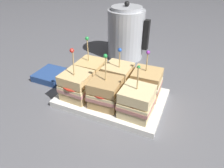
# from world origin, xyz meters

# --- Properties ---
(ground_plane) EXTENTS (6.00, 6.00, 0.00)m
(ground_plane) POSITION_xyz_m (0.00, 0.00, 0.00)
(ground_plane) COLOR slate
(serving_platter) EXTENTS (0.31, 0.21, 0.02)m
(serving_platter) POSITION_xyz_m (0.00, 0.00, 0.01)
(serving_platter) COLOR white
(serving_platter) RESTS_ON ground_plane
(sandwich_front_left) EXTENTS (0.09, 0.09, 0.16)m
(sandwich_front_left) POSITION_xyz_m (-0.09, -0.05, 0.06)
(sandwich_front_left) COLOR #DBB77A
(sandwich_front_left) RESTS_ON serving_platter
(sandwich_front_center) EXTENTS (0.09, 0.09, 0.16)m
(sandwich_front_center) POSITION_xyz_m (0.00, -0.04, 0.06)
(sandwich_front_center) COLOR tan
(sandwich_front_center) RESTS_ON serving_platter
(sandwich_front_right) EXTENTS (0.09, 0.09, 0.15)m
(sandwich_front_right) POSITION_xyz_m (0.09, -0.05, 0.06)
(sandwich_front_right) COLOR beige
(sandwich_front_right) RESTS_ON serving_platter
(sandwich_back_left) EXTENTS (0.08, 0.08, 0.16)m
(sandwich_back_left) POSITION_xyz_m (-0.09, 0.04, 0.06)
(sandwich_back_left) COLOR tan
(sandwich_back_left) RESTS_ON serving_platter
(sandwich_back_center) EXTENTS (0.09, 0.09, 0.14)m
(sandwich_back_center) POSITION_xyz_m (-0.00, 0.05, 0.06)
(sandwich_back_center) COLOR #DBB77A
(sandwich_back_center) RESTS_ON serving_platter
(sandwich_back_right) EXTENTS (0.09, 0.09, 0.14)m
(sandwich_back_right) POSITION_xyz_m (0.09, 0.05, 0.06)
(sandwich_back_right) COLOR tan
(sandwich_back_right) RESTS_ON serving_platter
(kettle_steel) EXTENTS (0.17, 0.15, 0.23)m
(kettle_steel) POSITION_xyz_m (-0.07, 0.31, 0.10)
(kettle_steel) COLOR #B7BABF
(kettle_steel) RESTS_ON ground_plane
(napkin_stack) EXTENTS (0.10, 0.10, 0.02)m
(napkin_stack) POSITION_xyz_m (-0.25, 0.03, 0.01)
(napkin_stack) COLOR navy
(napkin_stack) RESTS_ON ground_plane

